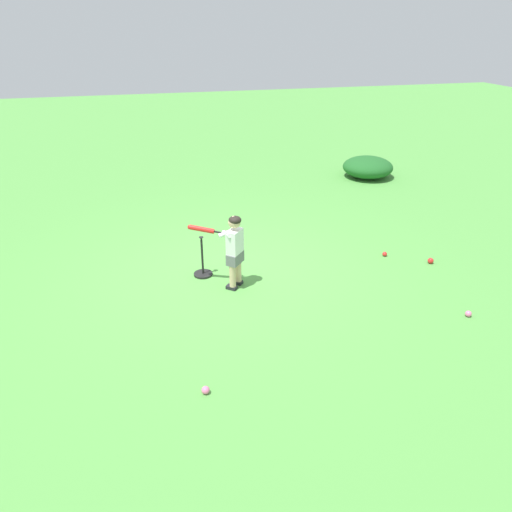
{
  "coord_description": "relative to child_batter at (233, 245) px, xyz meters",
  "views": [
    {
      "loc": [
        6.33,
        -1.2,
        3.43
      ],
      "look_at": [
        0.52,
        0.31,
        0.45
      ],
      "focal_mm": 33.55,
      "sensor_mm": 36.0,
      "label": 1
    }
  ],
  "objects": [
    {
      "name": "shrub_right_background",
      "position": [
        -4.37,
        4.25,
        -0.41
      ],
      "size": [
        1.17,
        1.19,
        0.49
      ],
      "primitive_type": "ellipsoid",
      "color": "#1E5B23",
      "rests_on": "ground"
    },
    {
      "name": "child_batter",
      "position": [
        0.0,
        0.0,
        0.0
      ],
      "size": [
        0.46,
        0.75,
        1.08
      ],
      "color": "#232328",
      "rests_on": "ground"
    },
    {
      "name": "play_ball_far_left",
      "position": [
        0.07,
        3.14,
        -0.6
      ],
      "size": [
        0.09,
        0.09,
        0.09
      ],
      "primitive_type": "sphere",
      "color": "red",
      "rests_on": "ground"
    },
    {
      "name": "play_ball_midfield",
      "position": [
        -1.03,
        0.22,
        -0.6
      ],
      "size": [
        0.1,
        0.1,
        0.1
      ],
      "primitive_type": "sphere",
      "color": "purple",
      "rests_on": "ground"
    },
    {
      "name": "play_ball_near_batter",
      "position": [
        1.52,
        2.75,
        -0.61
      ],
      "size": [
        0.08,
        0.08,
        0.08
      ],
      "primitive_type": "sphere",
      "color": "pink",
      "rests_on": "ground"
    },
    {
      "name": "ground_plane",
      "position": [
        -0.5,
        0.01,
        -0.65
      ],
      "size": [
        40.0,
        40.0,
        0.0
      ],
      "primitive_type": "plane",
      "color": "#519942"
    },
    {
      "name": "play_ball_behind_batter",
      "position": [
        -0.34,
        2.56,
        -0.61
      ],
      "size": [
        0.07,
        0.07,
        0.07
      ],
      "primitive_type": "sphere",
      "color": "red",
      "rests_on": "ground"
    },
    {
      "name": "play_ball_far_right",
      "position": [
        2.07,
        -0.74,
        -0.61
      ],
      "size": [
        0.08,
        0.08,
        0.08
      ],
      "primitive_type": "sphere",
      "color": "pink",
      "rests_on": "ground"
    },
    {
      "name": "batting_tee",
      "position": [
        -0.45,
        -0.37,
        -0.55
      ],
      "size": [
        0.28,
        0.28,
        0.62
      ],
      "color": "black",
      "rests_on": "ground"
    }
  ]
}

